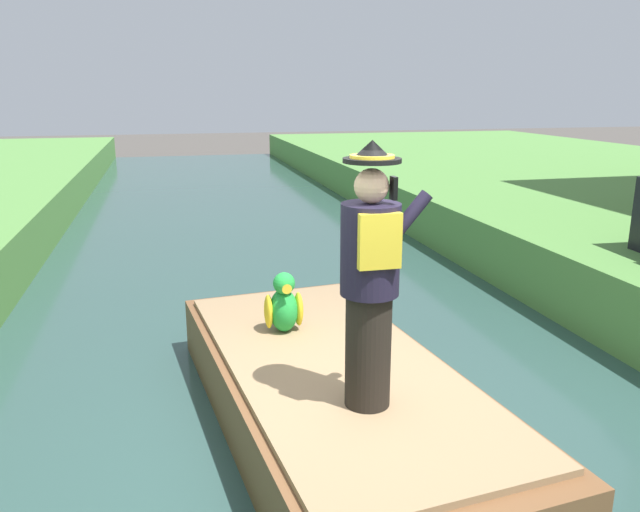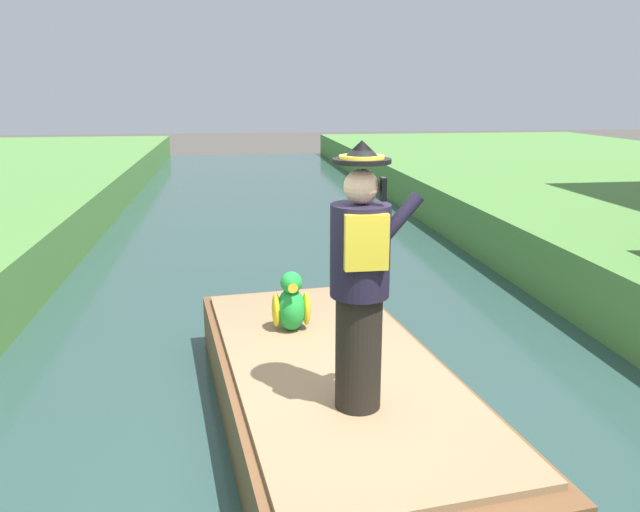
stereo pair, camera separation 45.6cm
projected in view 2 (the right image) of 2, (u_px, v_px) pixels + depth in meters
The scene contains 5 objects.
ground_plane at pixel (346, 480), 4.76m from camera, with size 80.00×80.00×0.00m, color #4C4742.
canal_water at pixel (347, 474), 4.75m from camera, with size 6.59×48.00×0.10m, color #2D4C47.
boat at pixel (334, 395), 5.23m from camera, with size 2.27×4.38×0.61m.
person_pirate at pixel (360, 280), 4.19m from camera, with size 0.61×0.42×1.85m.
parrot_plush at pixel (291, 305), 5.76m from camera, with size 0.36×0.34×0.57m.
Camera 2 is at (-0.80, -4.09, 2.87)m, focal length 35.21 mm.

